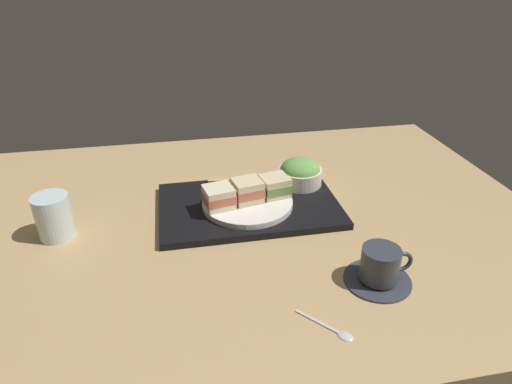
% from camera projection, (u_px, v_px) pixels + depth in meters
% --- Properties ---
extents(ground_plane, '(1.40, 1.00, 0.03)m').
position_uv_depth(ground_plane, '(243.00, 222.00, 1.04)').
color(ground_plane, tan).
extents(serving_tray, '(0.42, 0.27, 0.02)m').
position_uv_depth(serving_tray, '(249.00, 206.00, 1.06)').
color(serving_tray, black).
rests_on(serving_tray, ground_plane).
extents(sandwich_plate, '(0.21, 0.21, 0.01)m').
position_uv_depth(sandwich_plate, '(247.00, 203.00, 1.05)').
color(sandwich_plate, silver).
rests_on(sandwich_plate, serving_tray).
extents(sandwich_near, '(0.08, 0.08, 0.05)m').
position_uv_depth(sandwich_near, '(275.00, 186.00, 1.06)').
color(sandwich_near, beige).
rests_on(sandwich_near, sandwich_plate).
extents(sandwich_middle, '(0.08, 0.07, 0.05)m').
position_uv_depth(sandwich_middle, '(247.00, 191.00, 1.03)').
color(sandwich_middle, beige).
rests_on(sandwich_middle, sandwich_plate).
extents(sandwich_far, '(0.08, 0.07, 0.05)m').
position_uv_depth(sandwich_far, '(219.00, 197.00, 1.01)').
color(sandwich_far, beige).
rests_on(sandwich_far, sandwich_plate).
extents(salad_bowl, '(0.11, 0.11, 0.07)m').
position_uv_depth(salad_bowl, '(300.00, 173.00, 1.13)').
color(salad_bowl, silver).
rests_on(salad_bowl, serving_tray).
extents(chopsticks_pair, '(0.19, 0.04, 0.01)m').
position_uv_depth(chopsticks_pair, '(245.00, 180.00, 1.16)').
color(chopsticks_pair, tan).
rests_on(chopsticks_pair, serving_tray).
extents(coffee_cup, '(0.13, 0.13, 0.07)m').
position_uv_depth(coffee_cup, '(380.00, 267.00, 0.82)').
color(coffee_cup, '#333842').
rests_on(coffee_cup, ground_plane).
extents(drinking_glass, '(0.08, 0.08, 0.10)m').
position_uv_depth(drinking_glass, '(53.00, 217.00, 0.94)').
color(drinking_glass, silver).
rests_on(drinking_glass, ground_plane).
extents(teaspoon, '(0.08, 0.09, 0.01)m').
position_uv_depth(teaspoon, '(336.00, 330.00, 0.72)').
color(teaspoon, silver).
rests_on(teaspoon, ground_plane).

